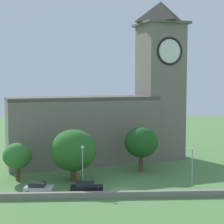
% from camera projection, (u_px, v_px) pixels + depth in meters
% --- Properties ---
extents(ground_plane, '(200.00, 200.00, 0.00)m').
position_uv_depth(ground_plane, '(116.00, 168.00, 70.04)').
color(ground_plane, '#517F42').
extents(church, '(37.19, 19.08, 32.62)m').
position_uv_depth(church, '(114.00, 110.00, 75.51)').
color(church, slate).
rests_on(church, ground).
extents(quay_barrier, '(41.89, 0.70, 0.93)m').
position_uv_depth(quay_barrier, '(125.00, 195.00, 52.01)').
color(quay_barrier, gray).
rests_on(quay_barrier, ground).
extents(car_silver, '(4.20, 2.49, 1.65)m').
position_uv_depth(car_silver, '(38.00, 188.00, 53.93)').
color(car_silver, silver).
rests_on(car_silver, ground).
extents(car_black, '(4.74, 2.28, 1.63)m').
position_uv_depth(car_black, '(86.00, 188.00, 54.15)').
color(car_black, black).
rests_on(car_black, ground).
extents(streetlamp_west_mid, '(0.44, 0.44, 6.57)m').
position_uv_depth(streetlamp_west_mid, '(83.00, 160.00, 56.07)').
color(streetlamp_west_mid, '#9EA0A5').
rests_on(streetlamp_west_mid, ground).
extents(streetlamp_central, '(0.44, 0.44, 6.07)m').
position_uv_depth(streetlamp_central, '(192.00, 160.00, 57.64)').
color(streetlamp_central, '#9EA0A5').
rests_on(streetlamp_central, ground).
extents(tree_riverside_west, '(7.45, 7.45, 8.43)m').
position_uv_depth(tree_riverside_west, '(73.00, 150.00, 60.33)').
color(tree_riverside_west, brown).
rests_on(tree_riverside_west, ground).
extents(tree_by_tower, '(6.03, 6.03, 8.09)m').
position_uv_depth(tree_by_tower, '(141.00, 142.00, 66.53)').
color(tree_by_tower, brown).
rests_on(tree_by_tower, ground).
extents(tree_churchyard, '(4.66, 4.66, 6.24)m').
position_uv_depth(tree_churchyard, '(17.00, 156.00, 60.59)').
color(tree_churchyard, brown).
rests_on(tree_churchyard, ground).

